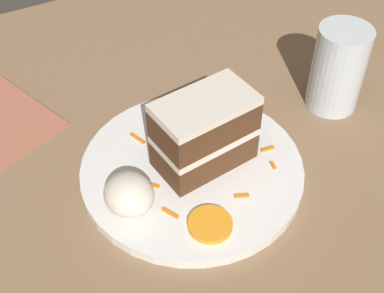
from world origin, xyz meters
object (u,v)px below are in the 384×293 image
object	(u,v)px
orange_garnish	(210,224)
drinking_glass	(337,73)
plate	(192,169)
cream_dollop	(129,194)
cake_slice	(204,132)

from	to	relation	value
orange_garnish	drinking_glass	xyz separation A→B (m)	(0.12, -0.27, 0.04)
plate	orange_garnish	xyz separation A→B (m)	(-0.09, 0.03, 0.01)
cream_dollop	orange_garnish	xyz separation A→B (m)	(-0.07, -0.07, -0.02)
cake_slice	orange_garnish	world-z (taller)	cake_slice
orange_garnish	drinking_glass	size ratio (longest dim) A/B	0.41
orange_garnish	drinking_glass	world-z (taller)	drinking_glass
cream_dollop	drinking_glass	bearing A→B (deg)	-81.58
plate	drinking_glass	world-z (taller)	drinking_glass
cake_slice	drinking_glass	world-z (taller)	drinking_glass
drinking_glass	cream_dollop	bearing A→B (deg)	98.42
cream_dollop	drinking_glass	distance (m)	0.34
plate	cake_slice	size ratio (longest dim) A/B	2.22
plate	drinking_glass	bearing A→B (deg)	-83.53
cake_slice	drinking_glass	distance (m)	0.23
drinking_glass	cake_slice	bearing A→B (deg)	96.50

